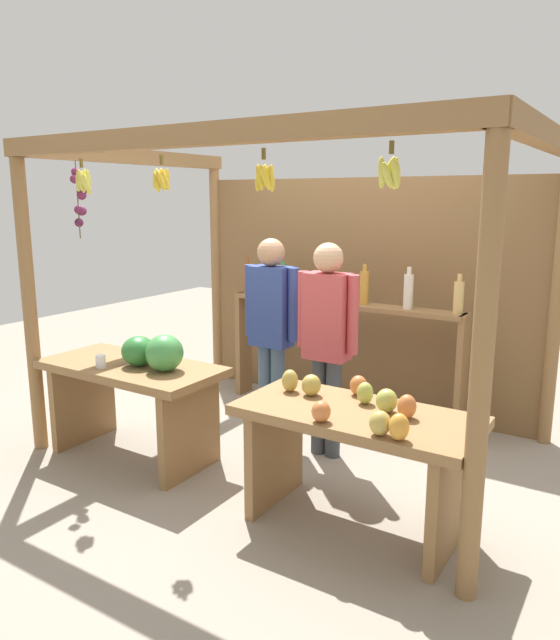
% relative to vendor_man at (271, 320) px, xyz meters
% --- Properties ---
extents(ground_plane, '(12.00, 12.00, 0.00)m').
position_rel_vendor_man_xyz_m(ground_plane, '(0.27, -0.08, -0.94)').
color(ground_plane, gray).
rests_on(ground_plane, ground).
extents(market_stall, '(3.36, 2.29, 2.28)m').
position_rel_vendor_man_xyz_m(market_stall, '(0.26, 0.42, 0.40)').
color(market_stall, olive).
rests_on(market_stall, ground).
extents(fruit_counter_left, '(1.36, 0.64, 0.97)m').
position_rel_vendor_man_xyz_m(fruit_counter_left, '(-0.57, -0.90, -0.36)').
color(fruit_counter_left, olive).
rests_on(fruit_counter_left, ground).
extents(fruit_counter_right, '(1.36, 0.65, 0.85)m').
position_rel_vendor_man_xyz_m(fruit_counter_right, '(1.16, -0.90, -0.40)').
color(fruit_counter_right, olive).
rests_on(fruit_counter_right, ground).
extents(bottle_shelf_unit, '(2.16, 0.22, 1.34)m').
position_rel_vendor_man_xyz_m(bottle_shelf_unit, '(0.25, 0.74, -0.13)').
color(bottle_shelf_unit, olive).
rests_on(bottle_shelf_unit, ground).
extents(vendor_man, '(0.48, 0.21, 1.58)m').
position_rel_vendor_man_xyz_m(vendor_man, '(0.00, 0.00, 0.00)').
color(vendor_man, '#445D75').
rests_on(vendor_man, ground).
extents(vendor_woman, '(0.48, 0.21, 1.58)m').
position_rel_vendor_man_xyz_m(vendor_woman, '(0.55, -0.11, -0.00)').
color(vendor_woman, '#3B4147').
rests_on(vendor_woman, ground).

